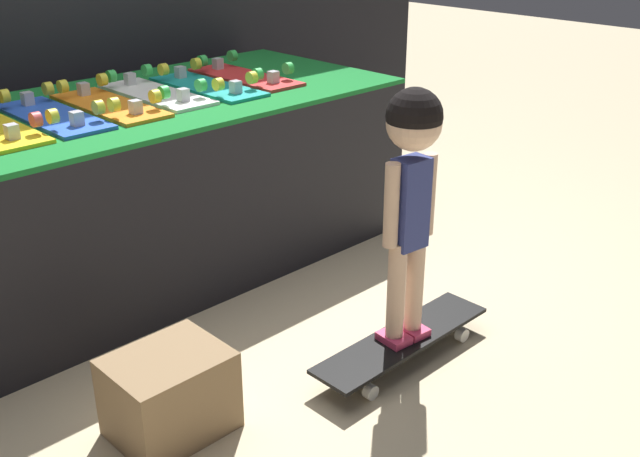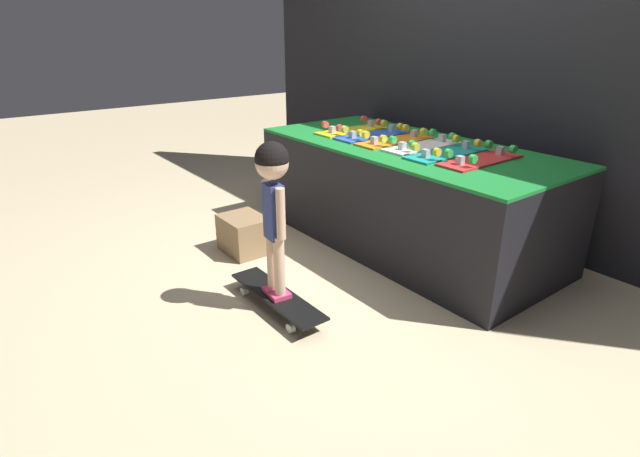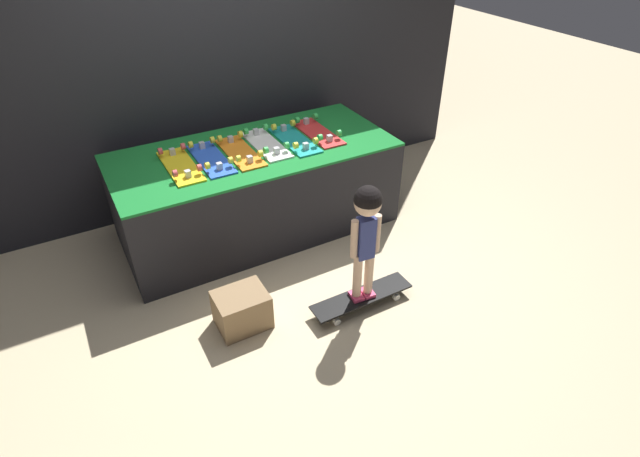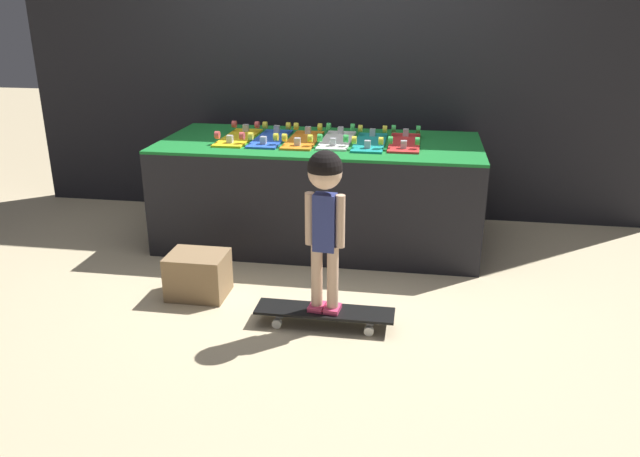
{
  "view_description": "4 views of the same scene",
  "coord_description": "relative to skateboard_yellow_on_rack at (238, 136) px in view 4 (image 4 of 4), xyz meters",
  "views": [
    {
      "loc": [
        -1.55,
        -2.14,
        1.51
      ],
      "look_at": [
        0.2,
        -0.34,
        0.4
      ],
      "focal_mm": 42.0,
      "sensor_mm": 36.0,
      "label": 1
    },
    {
      "loc": [
        2.39,
        -2.05,
        1.54
      ],
      "look_at": [
        0.14,
        -0.33,
        0.38
      ],
      "focal_mm": 28.0,
      "sensor_mm": 36.0,
      "label": 2
    },
    {
      "loc": [
        -1.31,
        -2.86,
        2.51
      ],
      "look_at": [
        0.14,
        -0.28,
        0.44
      ],
      "focal_mm": 28.0,
      "sensor_mm": 36.0,
      "label": 3
    },
    {
      "loc": [
        0.71,
        -3.73,
        1.69
      ],
      "look_at": [
        0.14,
        -0.27,
        0.4
      ],
      "focal_mm": 35.0,
      "sensor_mm": 36.0,
      "label": 4
    }
  ],
  "objects": [
    {
      "name": "skateboard_white_on_rack",
      "position": [
        0.71,
        0.03,
        0.0
      ],
      "size": [
        0.21,
        0.61,
        0.09
      ],
      "color": "white",
      "rests_on": "display_rack"
    },
    {
      "name": "skateboard_red_on_rack",
      "position": [
        1.19,
        0.02,
        0.0
      ],
      "size": [
        0.21,
        0.61,
        0.09
      ],
      "color": "red",
      "rests_on": "display_rack"
    },
    {
      "name": "skateboard_orange_on_rack",
      "position": [
        0.48,
        -0.01,
        0.0
      ],
      "size": [
        0.21,
        0.61,
        0.09
      ],
      "color": "orange",
      "rests_on": "display_rack"
    },
    {
      "name": "back_wall",
      "position": [
        0.59,
        0.73,
        0.51
      ],
      "size": [
        5.11,
        0.1,
        2.56
      ],
      "color": "black",
      "rests_on": "ground_plane"
    },
    {
      "name": "display_rack",
      "position": [
        0.59,
        0.02,
        -0.39
      ],
      "size": [
        2.25,
        1.02,
        0.75
      ],
      "color": "black",
      "rests_on": "ground_plane"
    },
    {
      "name": "skateboard_blue_on_rack",
      "position": [
        0.24,
        -0.0,
        0.0
      ],
      "size": [
        0.21,
        0.61,
        0.09
      ],
      "color": "blue",
      "rests_on": "display_rack"
    },
    {
      "name": "child",
      "position": [
        0.83,
        -1.27,
        -0.05
      ],
      "size": [
        0.21,
        0.18,
        0.89
      ],
      "rotation": [
        0.0,
        0.0,
        -0.11
      ],
      "color": "#E03D6B",
      "rests_on": "skateboard_on_floor"
    },
    {
      "name": "skateboard_yellow_on_rack",
      "position": [
        0.0,
        0.0,
        0.0
      ],
      "size": [
        0.21,
        0.61,
        0.09
      ],
      "color": "yellow",
      "rests_on": "display_rack"
    },
    {
      "name": "ground_plane",
      "position": [
        0.59,
        -0.55,
        -0.77
      ],
      "size": [
        16.0,
        16.0,
        0.0
      ],
      "primitive_type": "plane",
      "color": "beige"
    },
    {
      "name": "skateboard_teal_on_rack",
      "position": [
        0.95,
        -0.01,
        0.0
      ],
      "size": [
        0.21,
        0.61,
        0.09
      ],
      "color": "teal",
      "rests_on": "display_rack"
    },
    {
      "name": "storage_box",
      "position": [
        0.02,
        -1.02,
        -0.63
      ],
      "size": [
        0.35,
        0.28,
        0.27
      ],
      "color": "#8E704C",
      "rests_on": "ground_plane"
    },
    {
      "name": "skateboard_on_floor",
      "position": [
        0.83,
        -1.27,
        -0.69
      ],
      "size": [
        0.76,
        0.18,
        0.09
      ],
      "color": "black",
      "rests_on": "ground_plane"
    }
  ]
}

